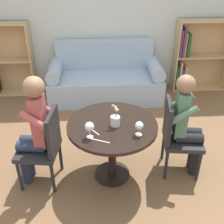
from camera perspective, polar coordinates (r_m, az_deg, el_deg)
name	(u,v)px	position (r m, az deg, el deg)	size (l,w,h in m)	color
ground_plane	(112,175)	(3.35, 0.05, -12.60)	(16.00, 16.00, 0.00)	brown
back_wall	(104,11)	(4.86, -1.71, 19.84)	(5.20, 0.05, 2.70)	silver
round_table	(112,135)	(2.98, 0.06, -4.74)	(0.95, 0.95, 0.71)	black
couch	(105,80)	(4.78, -1.35, 6.50)	(1.86, 0.80, 0.92)	#9EB2C6
bookshelf_right	(194,57)	(5.22, 16.39, 10.69)	(0.96, 0.28, 1.23)	tan
chair_left	(44,145)	(3.06, -13.63, -6.52)	(0.47, 0.47, 0.90)	#232326
chair_right	(177,135)	(3.20, 13.03, -4.50)	(0.47, 0.47, 0.90)	#232326
person_left	(34,129)	(2.98, -15.63, -3.44)	(0.44, 0.38, 1.27)	#282D47
person_right	(187,124)	(3.13, 15.02, -2.45)	(0.44, 0.37, 1.22)	black
wine_glass_left	(89,127)	(2.67, -4.60, -3.05)	(0.09, 0.09, 0.17)	white
wine_glass_right	(139,126)	(2.71, 5.54, -2.86)	(0.08, 0.08, 0.15)	white
flower_vase	(115,119)	(2.85, 0.67, -1.44)	(0.10, 0.10, 0.25)	silver
knife_left_setting	(93,131)	(2.82, -3.80, -3.81)	(0.12, 0.16, 0.00)	silver
fork_left_setting	(100,141)	(2.68, -2.37, -5.86)	(0.18, 0.09, 0.00)	silver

